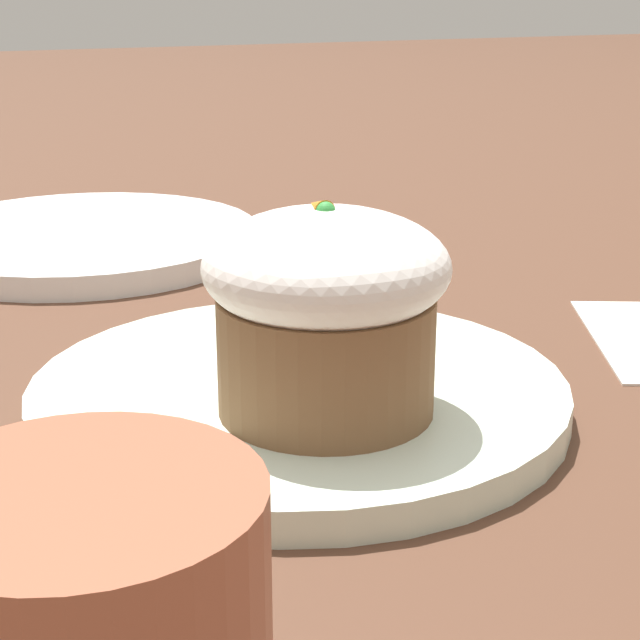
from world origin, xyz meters
The scene contains 5 objects.
ground_plane centered at (0.00, 0.00, 0.00)m, with size 4.00×4.00×0.00m, color #513323.
dessert_plate centered at (0.00, 0.00, 0.01)m, with size 0.23×0.23×0.01m.
carrot_cake centered at (-0.03, 0.00, 0.06)m, with size 0.10×0.10×0.09m.
spoon centered at (0.02, 0.01, 0.02)m, with size 0.13×0.05×0.01m.
side_plate centered at (0.30, 0.05, 0.01)m, with size 0.23×0.23×0.02m.
Camera 1 is at (-0.40, 0.14, 0.19)m, focal length 60.00 mm.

